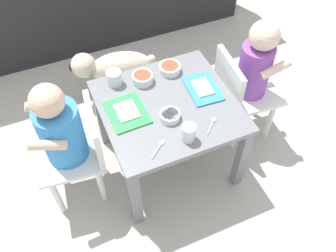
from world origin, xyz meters
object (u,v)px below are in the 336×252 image
at_px(water_cup_right, 188,134).
at_px(dog, 115,68).
at_px(seated_child_right, 252,70).
at_px(dining_table, 168,115).
at_px(spoon_by_right_tray, 159,147).
at_px(water_cup_left, 114,78).
at_px(seated_child_left, 64,133).
at_px(food_tray_right, 203,88).
at_px(spoon_by_left_tray, 212,124).
at_px(food_tray_left, 127,112).
at_px(veggie_bowl_far, 170,68).
at_px(cereal_bowl_left_side, 170,116).
at_px(veggie_bowl_near, 143,78).

bearing_deg(water_cup_right, dog, 96.74).
height_order(seated_child_right, water_cup_right, seated_child_right).
bearing_deg(water_cup_right, dining_table, 89.84).
bearing_deg(dining_table, spoon_by_right_tray, -122.06).
relative_size(dining_table, water_cup_left, 8.53).
bearing_deg(seated_child_left, spoon_by_right_tray, -33.76).
height_order(food_tray_right, spoon_by_left_tray, food_tray_right).
xyz_separation_m(food_tray_right, water_cup_left, (-0.35, 0.19, 0.02)).
xyz_separation_m(seated_child_right, dog, (-0.54, 0.51, -0.21)).
relative_size(water_cup_right, spoon_by_left_tray, 0.94).
distance_m(food_tray_left, spoon_by_right_tray, 0.23).
distance_m(dog, food_tray_left, 0.58).
bearing_deg(veggie_bowl_far, dog, 116.85).
distance_m(water_cup_left, cereal_bowl_left_side, 0.33).
bearing_deg(veggie_bowl_far, seated_child_left, -162.21).
distance_m(seated_child_left, water_cup_left, 0.34).
distance_m(cereal_bowl_left_side, spoon_by_right_tray, 0.16).
height_order(dining_table, spoon_by_left_tray, spoon_by_left_tray).
height_order(cereal_bowl_left_side, veggie_bowl_near, veggie_bowl_near).
bearing_deg(dining_table, cereal_bowl_left_side, -107.58).
xyz_separation_m(dog, food_tray_left, (-0.09, -0.53, 0.21)).
bearing_deg(seated_child_left, spoon_by_left_tray, -18.56).
bearing_deg(water_cup_left, veggie_bowl_near, -18.30).
bearing_deg(water_cup_right, veggie_bowl_near, 97.33).
xyz_separation_m(dining_table, seated_child_right, (0.45, 0.04, 0.08)).
bearing_deg(food_tray_left, seated_child_left, -178.80).
height_order(water_cup_left, spoon_by_right_tray, water_cup_left).
xyz_separation_m(seated_child_left, seated_child_right, (0.90, 0.02, 0.00)).
bearing_deg(seated_child_left, veggie_bowl_near, 21.69).
xyz_separation_m(dog, spoon_by_right_tray, (-0.03, -0.75, 0.21)).
bearing_deg(seated_child_right, dining_table, -174.97).
xyz_separation_m(veggie_bowl_far, spoon_by_left_tray, (0.03, -0.37, -0.02)).
bearing_deg(seated_child_right, dog, 136.46).
height_order(food_tray_left, cereal_bowl_left_side, cereal_bowl_left_side).
distance_m(dog, cereal_bowl_left_side, 0.67).
height_order(veggie_bowl_far, spoon_by_left_tray, veggie_bowl_far).
distance_m(seated_child_right, cereal_bowl_left_side, 0.49).
height_order(water_cup_right, veggie_bowl_near, water_cup_right).
bearing_deg(food_tray_right, dining_table, -172.40).
bearing_deg(seated_child_right, food_tray_left, -178.58).
distance_m(seated_child_left, food_tray_left, 0.27).
bearing_deg(water_cup_right, seated_child_right, 28.44).
distance_m(food_tray_right, spoon_by_left_tray, 0.21).
bearing_deg(spoon_by_left_tray, veggie_bowl_far, 95.00).
relative_size(seated_child_right, veggie_bowl_far, 6.85).
distance_m(water_cup_right, spoon_by_left_tray, 0.13).
xyz_separation_m(dog, food_tray_right, (0.27, -0.53, 0.21)).
bearing_deg(dog, seated_child_right, -43.54).
bearing_deg(water_cup_right, food_tray_left, 128.14).
relative_size(dining_table, food_tray_right, 2.85).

